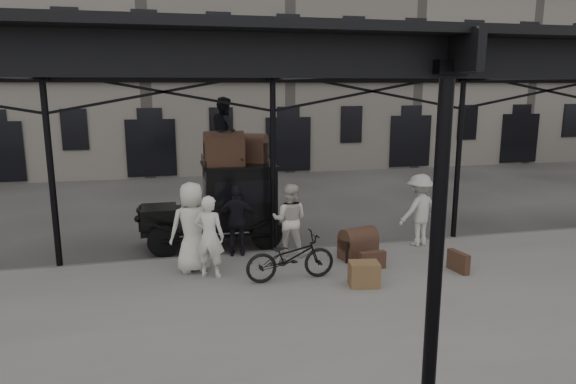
# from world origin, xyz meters

# --- Properties ---
(ground) EXTENTS (120.00, 120.00, 0.00)m
(ground) POSITION_xyz_m (0.00, 0.00, 0.00)
(ground) COLOR #383533
(ground) RESTS_ON ground
(platform) EXTENTS (28.00, 8.00, 0.15)m
(platform) POSITION_xyz_m (0.00, -2.00, 0.07)
(platform) COLOR slate
(platform) RESTS_ON ground
(canopy) EXTENTS (22.50, 9.00, 4.74)m
(canopy) POSITION_xyz_m (0.00, -1.72, 4.60)
(canopy) COLOR black
(canopy) RESTS_ON ground
(building_frontage) EXTENTS (64.00, 8.00, 14.00)m
(building_frontage) POSITION_xyz_m (0.00, 18.00, 7.00)
(building_frontage) COLOR slate
(building_frontage) RESTS_ON ground
(taxi) EXTENTS (3.65, 1.55, 2.18)m
(taxi) POSITION_xyz_m (-0.99, 3.23, 1.20)
(taxi) COLOR black
(taxi) RESTS_ON ground
(porter_left) EXTENTS (0.77, 0.66, 1.78)m
(porter_left) POSITION_xyz_m (-1.69, 0.54, 1.04)
(porter_left) COLOR silver
(porter_left) RESTS_ON platform
(porter_midleft) EXTENTS (1.04, 0.93, 1.76)m
(porter_midleft) POSITION_xyz_m (0.30, 1.54, 1.03)
(porter_midleft) COLOR silver
(porter_midleft) RESTS_ON platform
(porter_centre) EXTENTS (1.09, 0.82, 2.00)m
(porter_centre) POSITION_xyz_m (-2.02, 0.97, 1.15)
(porter_centre) COLOR beige
(porter_centre) RESTS_ON platform
(porter_official) EXTENTS (1.06, 0.56, 1.73)m
(porter_official) POSITION_xyz_m (-0.92, 1.80, 1.02)
(porter_official) COLOR black
(porter_official) RESTS_ON platform
(porter_right) EXTENTS (1.35, 1.02, 1.85)m
(porter_right) POSITION_xyz_m (3.71, 1.55, 1.08)
(porter_right) COLOR beige
(porter_right) RESTS_ON platform
(bicycle) EXTENTS (1.95, 0.78, 1.01)m
(bicycle) POSITION_xyz_m (-0.06, -0.05, 0.65)
(bicycle) COLOR black
(bicycle) RESTS_ON platform
(porter_roof) EXTENTS (0.76, 0.92, 1.73)m
(porter_roof) POSITION_xyz_m (-1.02, 3.13, 3.05)
(porter_roof) COLOR black
(porter_roof) RESTS_ON taxi
(steamer_trunk_roof_near) EXTENTS (1.00, 0.62, 0.73)m
(steamer_trunk_roof_near) POSITION_xyz_m (-1.07, 2.98, 2.55)
(steamer_trunk_roof_near) COLOR #492E22
(steamer_trunk_roof_near) RESTS_ON taxi
(steamer_trunk_roof_far) EXTENTS (1.02, 0.87, 0.64)m
(steamer_trunk_roof_far) POSITION_xyz_m (-0.32, 3.43, 2.50)
(steamer_trunk_roof_far) COLOR #492E22
(steamer_trunk_roof_far) RESTS_ON taxi
(steamer_trunk_platform) EXTENTS (0.97, 0.74, 0.62)m
(steamer_trunk_platform) POSITION_xyz_m (1.84, 0.94, 0.46)
(steamer_trunk_platform) COLOR #492E22
(steamer_trunk_platform) RESTS_ON platform
(wicker_hamper) EXTENTS (0.67, 0.54, 0.50)m
(wicker_hamper) POSITION_xyz_m (1.33, -0.72, 0.40)
(wicker_hamper) COLOR brown
(wicker_hamper) RESTS_ON platform
(suitcase_upright) EXTENTS (0.24, 0.62, 0.45)m
(suitcase_upright) POSITION_xyz_m (3.67, -0.43, 0.38)
(suitcase_upright) COLOR #492E22
(suitcase_upright) RESTS_ON platform
(suitcase_flat) EXTENTS (0.61, 0.19, 0.40)m
(suitcase_flat) POSITION_xyz_m (1.89, 0.16, 0.35)
(suitcase_flat) COLOR #492E22
(suitcase_flat) RESTS_ON platform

